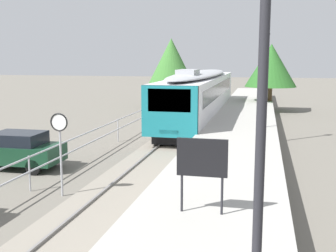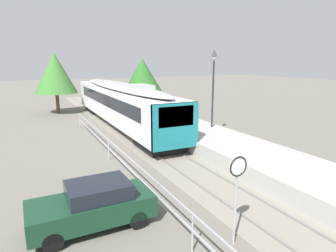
{
  "view_description": "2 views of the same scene",
  "coord_description": "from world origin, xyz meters",
  "px_view_note": "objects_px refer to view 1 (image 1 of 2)",
  "views": [
    {
      "loc": [
        4.47,
        -0.58,
        4.55
      ],
      "look_at": [
        0.4,
        17.19,
        1.6
      ],
      "focal_mm": 44.98,
      "sensor_mm": 36.0,
      "label": 1
    },
    {
      "loc": [
        -7.25,
        5.65,
        5.42
      ],
      "look_at": [
        0.0,
        20.19,
        1.8
      ],
      "focal_mm": 31.04,
      "sensor_mm": 36.0,
      "label": 2
    }
  ],
  "objects_px": {
    "platform_lamp_near_end": "(264,51)",
    "speed_limit_sign": "(60,133)",
    "commuter_train": "(200,92)",
    "platform_notice_board": "(202,160)",
    "parked_hatchback_dark_green": "(15,150)",
    "platform_lamp_mid_platform": "(265,57)"
  },
  "relations": [
    {
      "from": "platform_lamp_near_end",
      "to": "speed_limit_sign",
      "type": "height_order",
      "value": "platform_lamp_near_end"
    },
    {
      "from": "commuter_train",
      "to": "speed_limit_sign",
      "type": "bearing_deg",
      "value": -96.48
    },
    {
      "from": "platform_lamp_near_end",
      "to": "platform_notice_board",
      "type": "xyz_separation_m",
      "value": [
        -1.34,
        4.59,
        -2.44
      ]
    },
    {
      "from": "commuter_train",
      "to": "platform_notice_board",
      "type": "xyz_separation_m",
      "value": [
        3.11,
        -20.24,
        0.04
      ]
    },
    {
      "from": "parked_hatchback_dark_green",
      "to": "platform_notice_board",
      "type": "bearing_deg",
      "value": -33.34
    },
    {
      "from": "commuter_train",
      "to": "platform_notice_board",
      "type": "distance_m",
      "value": 20.48
    },
    {
      "from": "commuter_train",
      "to": "platform_lamp_mid_platform",
      "type": "bearing_deg",
      "value": -57.58
    },
    {
      "from": "platform_notice_board",
      "to": "platform_lamp_near_end",
      "type": "bearing_deg",
      "value": -73.75
    },
    {
      "from": "platform_lamp_mid_platform",
      "to": "parked_hatchback_dark_green",
      "type": "relative_size",
      "value": 1.33
    },
    {
      "from": "platform_notice_board",
      "to": "parked_hatchback_dark_green",
      "type": "xyz_separation_m",
      "value": [
        -8.65,
        5.69,
        -1.4
      ]
    },
    {
      "from": "speed_limit_sign",
      "to": "platform_notice_board",
      "type": "bearing_deg",
      "value": -28.98
    },
    {
      "from": "platform_lamp_mid_platform",
      "to": "speed_limit_sign",
      "type": "bearing_deg",
      "value": -121.66
    },
    {
      "from": "commuter_train",
      "to": "platform_lamp_near_end",
      "type": "height_order",
      "value": "platform_lamp_near_end"
    },
    {
      "from": "speed_limit_sign",
      "to": "parked_hatchback_dark_green",
      "type": "relative_size",
      "value": 0.7
    },
    {
      "from": "platform_notice_board",
      "to": "parked_hatchback_dark_green",
      "type": "distance_m",
      "value": 10.45
    },
    {
      "from": "platform_lamp_mid_platform",
      "to": "platform_notice_board",
      "type": "bearing_deg",
      "value": -95.77
    },
    {
      "from": "platform_lamp_near_end",
      "to": "speed_limit_sign",
      "type": "relative_size",
      "value": 1.91
    },
    {
      "from": "platform_lamp_mid_platform",
      "to": "platform_notice_board",
      "type": "relative_size",
      "value": 2.97
    },
    {
      "from": "platform_lamp_near_end",
      "to": "platform_lamp_mid_platform",
      "type": "bearing_deg",
      "value": 90.0
    },
    {
      "from": "speed_limit_sign",
      "to": "parked_hatchback_dark_green",
      "type": "xyz_separation_m",
      "value": [
        -3.57,
        2.88,
        -1.33
      ]
    },
    {
      "from": "platform_lamp_near_end",
      "to": "parked_hatchback_dark_green",
      "type": "relative_size",
      "value": 1.33
    },
    {
      "from": "speed_limit_sign",
      "to": "platform_lamp_mid_platform",
      "type": "bearing_deg",
      "value": 58.34
    }
  ]
}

